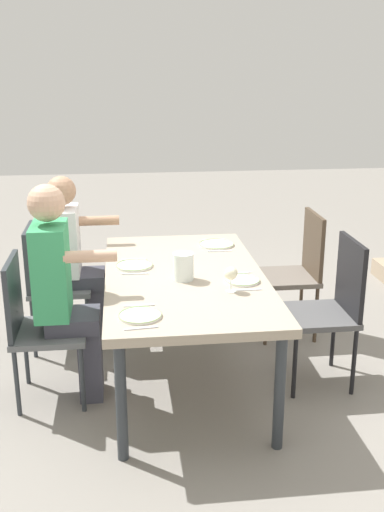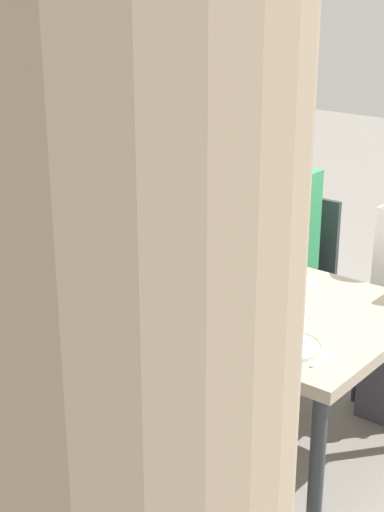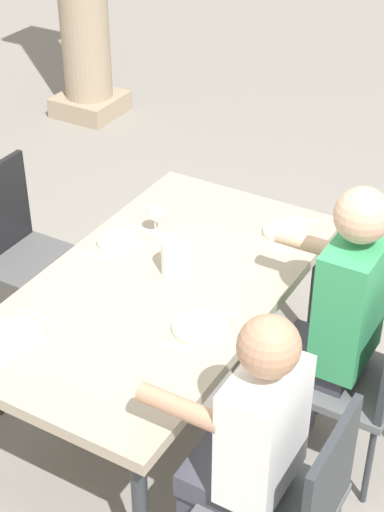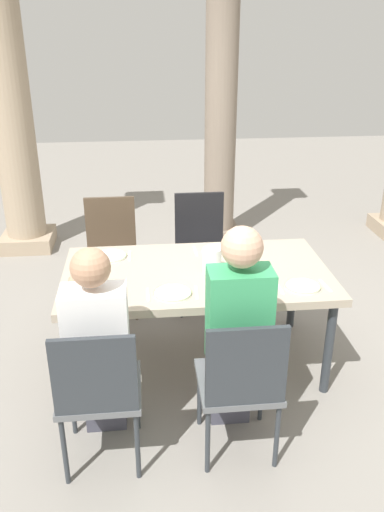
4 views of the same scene
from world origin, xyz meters
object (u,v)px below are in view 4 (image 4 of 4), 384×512
object	(u,v)px
dining_table	(197,279)
diner_man_white	(237,329)
chair_mid_south	(241,380)
stone_column_centre	(221,106)
plate_2	(216,249)
water_pitcher	(212,261)
chair_west_north	(111,248)
chair_mid_north	(201,243)
stone_column_near	(10,107)
wine_glass_2	(240,241)
plate_3	(302,286)
plate_1	(172,293)
diner_woman_green	(98,343)
chair_west_south	(98,388)
plate_0	(109,256)

from	to	relation	value
dining_table	diner_man_white	size ratio (longest dim) A/B	1.33
chair_mid_south	diner_man_white	bearing A→B (deg)	89.09
dining_table	stone_column_centre	xyz separation A→B (m)	(0.51, 2.34, 0.81)
plate_2	water_pitcher	distance (m)	0.37
chair_west_north	chair_mid_south	size ratio (longest dim) A/B	1.04
stone_column_centre	water_pitcher	size ratio (longest dim) A/B	17.93
chair_west_north	chair_mid_north	bearing A→B (deg)	0.02
stone_column_near	wine_glass_2	distance (m)	2.95
diner_man_white	plate_2	xyz separation A→B (m)	(0.04, 1.08, 0.01)
wine_glass_2	plate_3	world-z (taller)	wine_glass_2
diner_man_white	stone_column_centre	xyz separation A→B (m)	(0.37, 3.09, 0.76)
plate_1	chair_west_north	bearing A→B (deg)	109.35
plate_1	water_pitcher	bearing A→B (deg)	45.62
stone_column_near	dining_table	bearing A→B (deg)	-55.55
chair_mid_north	plate_2	xyz separation A→B (m)	(0.04, -0.59, 0.19)
diner_woman_green	plate_1	world-z (taller)	diner_woman_green
stone_column_near	water_pitcher	xyz separation A→B (m)	(1.71, -2.36, -0.70)
dining_table	diner_man_white	bearing A→B (deg)	-79.34
stone_column_near	plate_3	xyz separation A→B (m)	(2.25, -2.65, -0.76)
chair_west_south	stone_column_centre	world-z (taller)	stone_column_centre
wine_glass_2	plate_3	distance (m)	0.63
diner_woman_green	plate_3	xyz separation A→B (m)	(1.26, 0.42, 0.06)
chair_mid_south	stone_column_near	distance (m)	3.83
chair_west_south	diner_man_white	distance (m)	0.80
chair_west_north	dining_table	bearing A→B (deg)	-56.17
chair_west_south	plate_1	size ratio (longest dim) A/B	3.77
dining_table	stone_column_centre	size ratio (longest dim) A/B	0.59
chair_west_south	stone_column_near	distance (m)	3.55
chair_mid_north	plate_3	size ratio (longest dim) A/B	4.21
plate_2	plate_3	world-z (taller)	same
chair_west_north	chair_mid_south	world-z (taller)	chair_west_north
dining_table	chair_mid_north	world-z (taller)	chair_mid_north
plate_0	chair_west_north	bearing A→B (deg)	91.59
chair_west_south	chair_mid_north	xyz separation A→B (m)	(0.76, 1.84, 0.02)
diner_woman_green	chair_mid_south	bearing A→B (deg)	-14.45
diner_man_white	stone_column_centre	size ratio (longest dim) A/B	0.45
diner_man_white	plate_1	bearing A→B (deg)	126.83
chair_west_south	stone_column_centre	size ratio (longest dim) A/B	0.30
dining_table	stone_column_near	bearing A→B (deg)	124.45
chair_west_south	diner_woman_green	bearing A→B (deg)	90.91
water_pitcher	diner_man_white	bearing A→B (deg)	-86.89
stone_column_near	water_pitcher	bearing A→B (deg)	-54.12
chair_west_south	stone_column_centre	bearing A→B (deg)	70.89
stone_column_centre	water_pitcher	bearing A→B (deg)	-99.89
diner_woman_green	stone_column_centre	size ratio (longest dim) A/B	0.42
dining_table	diner_man_white	xyz separation A→B (m)	(0.14, -0.74, 0.06)
diner_man_white	stone_column_centre	bearing A→B (deg)	83.13
chair_west_south	wine_glass_2	size ratio (longest dim) A/B	6.08
stone_column_centre	chair_mid_south	bearing A→B (deg)	-96.56
chair_mid_south	wine_glass_2	xyz separation A→B (m)	(0.20, 1.16, 0.32)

